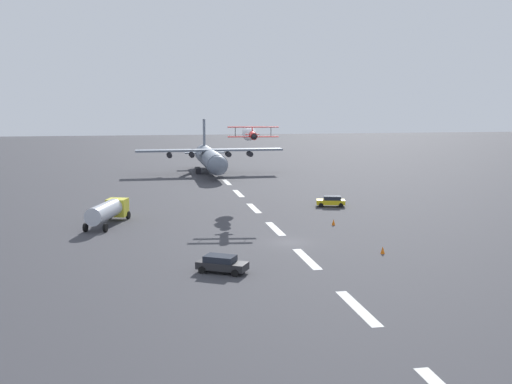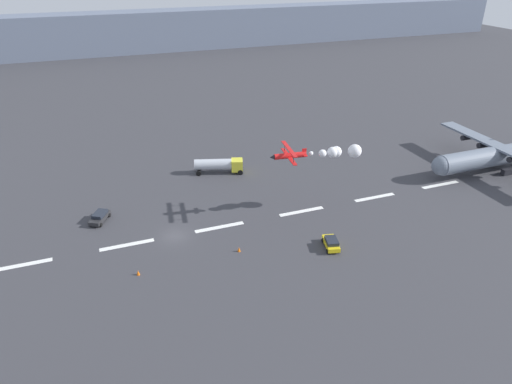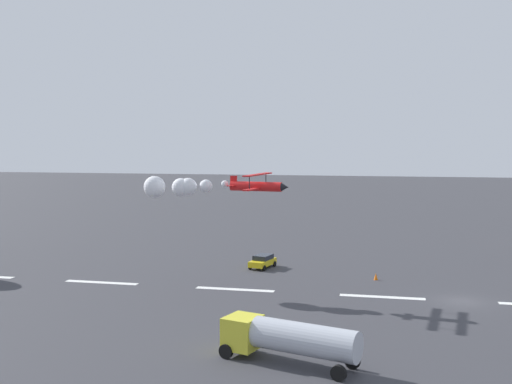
{
  "view_description": "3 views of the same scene",
  "coord_description": "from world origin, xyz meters",
  "px_view_note": "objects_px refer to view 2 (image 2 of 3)",
  "views": [
    {
      "loc": [
        -62.93,
        15.08,
        14.91
      ],
      "look_at": [
        19.94,
        0.0,
        2.57
      ],
      "focal_mm": 43.28,
      "sensor_mm": 36.0,
      "label": 1
    },
    {
      "loc": [
        -9.17,
        -60.88,
        39.16
      ],
      "look_at": [
        14.82,
        3.72,
        3.14
      ],
      "focal_mm": 32.46,
      "sensor_mm": 36.0,
      "label": 2
    },
    {
      "loc": [
        6.44,
        59.52,
        14.6
      ],
      "look_at": [
        19.39,
        0.5,
        9.85
      ],
      "focal_mm": 43.83,
      "sensor_mm": 36.0,
      "label": 3
    }
  ],
  "objects_px": {
    "cargo_transport_plane": "(494,156)",
    "stunt_biplane_red": "(332,152)",
    "fuel_tanker_truck": "(219,165)",
    "traffic_cone_far": "(239,249)",
    "followme_car_yellow": "(331,243)",
    "traffic_cone_near": "(138,273)",
    "airport_staff_sedan": "(100,217)"
  },
  "relations": [
    {
      "from": "cargo_transport_plane",
      "to": "traffic_cone_near",
      "type": "height_order",
      "value": "cargo_transport_plane"
    },
    {
      "from": "fuel_tanker_truck",
      "to": "traffic_cone_far",
      "type": "bearing_deg",
      "value": -100.51
    },
    {
      "from": "cargo_transport_plane",
      "to": "followme_car_yellow",
      "type": "height_order",
      "value": "cargo_transport_plane"
    },
    {
      "from": "airport_staff_sedan",
      "to": "traffic_cone_near",
      "type": "distance_m",
      "value": 17.01
    },
    {
      "from": "stunt_biplane_red",
      "to": "fuel_tanker_truck",
      "type": "relative_size",
      "value": 1.58
    },
    {
      "from": "cargo_transport_plane",
      "to": "fuel_tanker_truck",
      "type": "bearing_deg",
      "value": 160.52
    },
    {
      "from": "cargo_transport_plane",
      "to": "airport_staff_sedan",
      "type": "distance_m",
      "value": 74.98
    },
    {
      "from": "stunt_biplane_red",
      "to": "traffic_cone_far",
      "type": "height_order",
      "value": "stunt_biplane_red"
    },
    {
      "from": "airport_staff_sedan",
      "to": "fuel_tanker_truck",
      "type": "bearing_deg",
      "value": 25.11
    },
    {
      "from": "fuel_tanker_truck",
      "to": "airport_staff_sedan",
      "type": "bearing_deg",
      "value": -154.89
    },
    {
      "from": "followme_car_yellow",
      "to": "airport_staff_sedan",
      "type": "bearing_deg",
      "value": 147.93
    },
    {
      "from": "followme_car_yellow",
      "to": "traffic_cone_far",
      "type": "height_order",
      "value": "followme_car_yellow"
    },
    {
      "from": "airport_staff_sedan",
      "to": "followme_car_yellow",
      "type": "bearing_deg",
      "value": -32.07
    },
    {
      "from": "traffic_cone_near",
      "to": "cargo_transport_plane",
      "type": "bearing_deg",
      "value": 7.66
    },
    {
      "from": "fuel_tanker_truck",
      "to": "traffic_cone_near",
      "type": "height_order",
      "value": "fuel_tanker_truck"
    },
    {
      "from": "traffic_cone_near",
      "to": "traffic_cone_far",
      "type": "relative_size",
      "value": 1.0
    },
    {
      "from": "followme_car_yellow",
      "to": "traffic_cone_near",
      "type": "height_order",
      "value": "followme_car_yellow"
    },
    {
      "from": "fuel_tanker_truck",
      "to": "traffic_cone_far",
      "type": "distance_m",
      "value": 27.59
    },
    {
      "from": "followme_car_yellow",
      "to": "airport_staff_sedan",
      "type": "height_order",
      "value": "same"
    },
    {
      "from": "cargo_transport_plane",
      "to": "airport_staff_sedan",
      "type": "height_order",
      "value": "cargo_transport_plane"
    },
    {
      "from": "cargo_transport_plane",
      "to": "fuel_tanker_truck",
      "type": "xyz_separation_m",
      "value": [
        -51.09,
        18.07,
        -1.57
      ]
    },
    {
      "from": "stunt_biplane_red",
      "to": "followme_car_yellow",
      "type": "relative_size",
      "value": 3.53
    },
    {
      "from": "cargo_transport_plane",
      "to": "traffic_cone_far",
      "type": "relative_size",
      "value": 40.79
    },
    {
      "from": "airport_staff_sedan",
      "to": "traffic_cone_far",
      "type": "height_order",
      "value": "airport_staff_sedan"
    },
    {
      "from": "traffic_cone_near",
      "to": "airport_staff_sedan",
      "type": "bearing_deg",
      "value": 103.22
    },
    {
      "from": "cargo_transport_plane",
      "to": "fuel_tanker_truck",
      "type": "height_order",
      "value": "cargo_transport_plane"
    },
    {
      "from": "cargo_transport_plane",
      "to": "fuel_tanker_truck",
      "type": "relative_size",
      "value": 3.14
    },
    {
      "from": "stunt_biplane_red",
      "to": "traffic_cone_near",
      "type": "distance_m",
      "value": 35.33
    },
    {
      "from": "stunt_biplane_red",
      "to": "airport_staff_sedan",
      "type": "height_order",
      "value": "stunt_biplane_red"
    },
    {
      "from": "cargo_transport_plane",
      "to": "stunt_biplane_red",
      "type": "distance_m",
      "value": 38.33
    },
    {
      "from": "stunt_biplane_red",
      "to": "followme_car_yellow",
      "type": "xyz_separation_m",
      "value": [
        -5.3,
        -10.92,
        -9.41
      ]
    },
    {
      "from": "followme_car_yellow",
      "to": "traffic_cone_near",
      "type": "distance_m",
      "value": 27.95
    }
  ]
}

